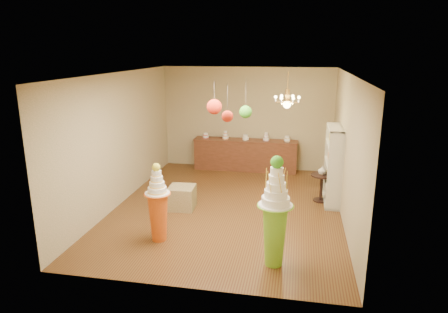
% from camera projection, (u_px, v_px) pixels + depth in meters
% --- Properties ---
extents(floor, '(6.50, 6.50, 0.00)m').
position_uv_depth(floor, '(228.00, 207.00, 9.11)').
color(floor, '#513115').
rests_on(floor, ground).
extents(ceiling, '(6.50, 6.50, 0.00)m').
position_uv_depth(ceiling, '(228.00, 73.00, 8.32)').
color(ceiling, white).
rests_on(ceiling, ground).
extents(wall_back, '(5.00, 0.04, 3.00)m').
position_uv_depth(wall_back, '(247.00, 119.00, 11.80)').
color(wall_back, tan).
rests_on(wall_back, ground).
extents(wall_front, '(5.00, 0.04, 3.00)m').
position_uv_depth(wall_front, '(187.00, 195.00, 5.63)').
color(wall_front, tan).
rests_on(wall_front, ground).
extents(wall_left, '(0.04, 6.50, 3.00)m').
position_uv_depth(wall_left, '(121.00, 139.00, 9.16)').
color(wall_left, tan).
rests_on(wall_left, ground).
extents(wall_right, '(0.04, 6.50, 3.00)m').
position_uv_depth(wall_right, '(346.00, 148.00, 8.27)').
color(wall_right, tan).
rests_on(wall_right, ground).
extents(pedestal_green, '(0.64, 0.64, 1.89)m').
position_uv_depth(pedestal_green, '(275.00, 221.00, 6.50)').
color(pedestal_green, '#75BD2A').
rests_on(pedestal_green, floor).
extents(pedestal_orange, '(0.47, 0.47, 1.51)m').
position_uv_depth(pedestal_orange, '(158.00, 210.00, 7.40)').
color(pedestal_orange, '#D05518').
rests_on(pedestal_orange, floor).
extents(burlap_riser, '(0.60, 0.60, 0.52)m').
position_uv_depth(burlap_riser, '(182.00, 197.00, 8.98)').
color(burlap_riser, olive).
rests_on(burlap_riser, floor).
extents(sideboard, '(3.04, 0.54, 1.16)m').
position_uv_depth(sideboard, '(245.00, 154.00, 11.80)').
color(sideboard, '#5A2E1C').
rests_on(sideboard, floor).
extents(shelving_unit, '(0.33, 1.20, 1.80)m').
position_uv_depth(shelving_unit, '(333.00, 165.00, 9.21)').
color(shelving_unit, beige).
rests_on(shelving_unit, floor).
extents(round_table, '(0.65, 0.65, 0.66)m').
position_uv_depth(round_table, '(321.00, 184.00, 9.38)').
color(round_table, black).
rests_on(round_table, floor).
extents(vase, '(0.26, 0.26, 0.21)m').
position_uv_depth(vase, '(322.00, 170.00, 9.29)').
color(vase, beige).
rests_on(vase, round_table).
extents(pom_red_left, '(0.27, 0.27, 0.61)m').
position_uv_depth(pom_red_left, '(214.00, 107.00, 6.95)').
color(pom_red_left, '#463C32').
rests_on(pom_red_left, ceiling).
extents(pom_green_mid, '(0.23, 0.23, 0.70)m').
position_uv_depth(pom_green_mid, '(246.00, 112.00, 7.10)').
color(pom_green_mid, '#463C32').
rests_on(pom_green_mid, ceiling).
extents(pom_red_right, '(0.18, 0.18, 0.62)m').
position_uv_depth(pom_red_right, '(227.00, 116.00, 6.23)').
color(pom_red_right, '#463C32').
rests_on(pom_red_right, ceiling).
extents(chandelier, '(0.63, 0.63, 0.85)m').
position_uv_depth(chandelier, '(287.00, 102.00, 9.22)').
color(chandelier, '#EBB553').
rests_on(chandelier, ceiling).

